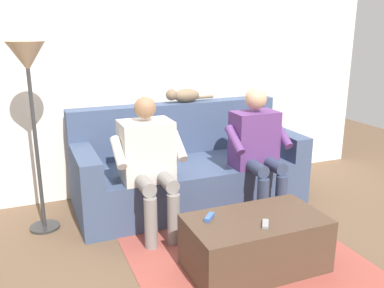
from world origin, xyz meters
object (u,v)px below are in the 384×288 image
coffee_table (255,243)px  person_right_seated (149,157)px  floor_lamp (28,73)px  person_left_seated (257,144)px  remote_blue (209,217)px  cat_on_backrest (184,95)px  remote_gray (265,224)px  couch (187,170)px

coffee_table → person_right_seated: bearing=-60.0°
person_right_seated → floor_lamp: 1.10m
floor_lamp → person_left_seated: bearing=169.1°
remote_blue → cat_on_backrest: bearing=28.3°
person_left_seated → remote_blue: size_ratio=9.52×
remote_gray → person_left_seated: bearing=5.3°
coffee_table → cat_on_backrest: cat_on_backrest is taller
remote_blue → person_right_seated: bearing=57.7°
cat_on_backrest → remote_blue: 1.58m
floor_lamp → coffee_table: bearing=138.2°
person_left_seated → remote_blue: (0.78, 0.71, -0.23)m
couch → person_right_seated: bearing=39.6°
remote_blue → floor_lamp: floor_lamp is taller
remote_blue → floor_lamp: size_ratio=0.08×
coffee_table → floor_lamp: size_ratio=0.62×
coffee_table → cat_on_backrest: size_ratio=1.90×
cat_on_backrest → floor_lamp: bearing=14.9°
person_left_seated → person_right_seated: size_ratio=1.02×
remote_gray → floor_lamp: (1.30, -1.28, 0.89)m
coffee_table → remote_gray: bearing=88.7°
coffee_table → person_left_seated: person_left_seated is taller
coffee_table → person_left_seated: (-0.49, -0.82, 0.43)m
remote_gray → remote_blue: bearing=85.7°
couch → floor_lamp: (1.31, 0.09, 0.97)m
cat_on_backrest → person_right_seated: bearing=50.5°
person_right_seated → cat_on_backrest: person_right_seated is taller
person_right_seated → remote_blue: bearing=104.7°
coffee_table → remote_gray: 0.23m
cat_on_backrest → remote_gray: 1.75m
coffee_table → remote_blue: 0.37m
person_left_seated → cat_on_backrest: size_ratio=2.25×
couch → coffee_table: 1.26m
cat_on_backrest → remote_blue: bearing=75.3°
couch → remote_gray: size_ratio=18.25×
couch → cat_on_backrest: (-0.08, -0.28, 0.66)m
couch → coffee_table: couch is taller
couch → cat_on_backrest: 0.72m
cat_on_backrest → coffee_table: bearing=87.1°
remote_gray → remote_blue: size_ratio=0.98×
person_left_seated → floor_lamp: bearing=-10.9°
couch → remote_blue: bearing=75.5°
coffee_table → person_right_seated: 1.07m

